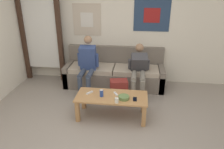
# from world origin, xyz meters

# --- Properties ---
(ground_plane) EXTENTS (18.00, 18.00, 0.00)m
(ground_plane) POSITION_xyz_m (0.00, 0.00, 0.00)
(ground_plane) COLOR gray
(wall_back) EXTENTS (10.00, 0.07, 2.55)m
(wall_back) POSITION_xyz_m (0.00, 2.49, 1.28)
(wall_back) COLOR silver
(wall_back) RESTS_ON ground_plane
(door_frame) EXTENTS (1.00, 0.10, 2.15)m
(door_frame) POSITION_xyz_m (-1.71, 2.27, 1.20)
(door_frame) COLOR #382319
(door_frame) RESTS_ON ground_plane
(couch) EXTENTS (2.28, 0.75, 0.88)m
(couch) POSITION_xyz_m (0.05, 2.12, 0.29)
(couch) COLOR #70665B
(couch) RESTS_ON ground_plane
(coffee_table) EXTENTS (1.26, 0.55, 0.43)m
(coffee_table) POSITION_xyz_m (0.15, 0.78, 0.35)
(coffee_table) COLOR #B27F4C
(coffee_table) RESTS_ON ground_plane
(person_seated_adult) EXTENTS (0.47, 0.80, 1.23)m
(person_seated_adult) POSITION_xyz_m (-0.50, 1.72, 0.66)
(person_seated_adult) COLOR #384256
(person_seated_adult) RESTS_ON ground_plane
(person_seated_teen) EXTENTS (0.47, 0.97, 1.06)m
(person_seated_teen) POSITION_xyz_m (0.61, 1.74, 0.58)
(person_seated_teen) COLOR gray
(person_seated_teen) RESTS_ON ground_plane
(backpack) EXTENTS (0.40, 0.33, 0.46)m
(backpack) POSITION_xyz_m (0.23, 1.38, 0.22)
(backpack) COLOR maroon
(backpack) RESTS_ON ground_plane
(ceramic_bowl) EXTENTS (0.19, 0.19, 0.06)m
(ceramic_bowl) POSITION_xyz_m (0.37, 0.69, 0.46)
(ceramic_bowl) COLOR #607F47
(ceramic_bowl) RESTS_ON coffee_table
(pillar_candle) EXTENTS (0.07, 0.07, 0.10)m
(pillar_candle) POSITION_xyz_m (0.26, 0.55, 0.47)
(pillar_candle) COLOR silver
(pillar_candle) RESTS_ON coffee_table
(drink_can_blue) EXTENTS (0.07, 0.07, 0.12)m
(drink_can_blue) POSITION_xyz_m (-0.02, 0.74, 0.49)
(drink_can_blue) COLOR #28479E
(drink_can_blue) RESTS_ON coffee_table
(game_controller_near_left) EXTENTS (0.10, 0.14, 0.03)m
(game_controller_near_left) POSITION_xyz_m (0.22, 0.84, 0.44)
(game_controller_near_left) COLOR white
(game_controller_near_left) RESTS_ON coffee_table
(game_controller_near_right) EXTENTS (0.11, 0.14, 0.03)m
(game_controller_near_right) POSITION_xyz_m (-0.26, 0.82, 0.44)
(game_controller_near_right) COLOR white
(game_controller_near_right) RESTS_ON coffee_table
(cell_phone) EXTENTS (0.07, 0.14, 0.01)m
(cell_phone) POSITION_xyz_m (0.56, 0.70, 0.43)
(cell_phone) COLOR black
(cell_phone) RESTS_ON coffee_table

